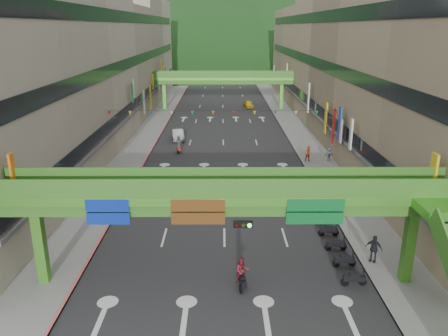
# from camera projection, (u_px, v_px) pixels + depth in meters

# --- Properties ---
(road_slab) EXTENTS (18.00, 140.00, 0.02)m
(road_slab) POSITION_uv_depth(u_px,v_px,m) (223.00, 126.00, 68.65)
(road_slab) COLOR #28282B
(road_slab) RESTS_ON ground
(sidewalk_left) EXTENTS (4.00, 140.00, 0.15)m
(sidewalk_left) POSITION_uv_depth(u_px,v_px,m) (153.00, 126.00, 68.58)
(sidewalk_left) COLOR gray
(sidewalk_left) RESTS_ON ground
(sidewalk_right) EXTENTS (4.00, 140.00, 0.15)m
(sidewalk_right) POSITION_uv_depth(u_px,v_px,m) (293.00, 126.00, 68.68)
(sidewalk_right) COLOR gray
(sidewalk_right) RESTS_ON ground
(curb_left) EXTENTS (0.20, 140.00, 0.18)m
(curb_left) POSITION_uv_depth(u_px,v_px,m) (165.00, 126.00, 68.58)
(curb_left) COLOR #CC5959
(curb_left) RESTS_ON ground
(curb_right) EXTENTS (0.20, 140.00, 0.18)m
(curb_right) POSITION_uv_depth(u_px,v_px,m) (281.00, 126.00, 68.66)
(curb_right) COLOR gray
(curb_right) RESTS_ON ground
(building_row_left) EXTENTS (12.80, 95.00, 19.00)m
(building_row_left) POSITION_uv_depth(u_px,v_px,m) (97.00, 65.00, 65.65)
(building_row_left) COLOR #9E937F
(building_row_left) RESTS_ON ground
(building_row_right) EXTENTS (12.80, 95.00, 19.00)m
(building_row_right) POSITION_uv_depth(u_px,v_px,m) (348.00, 65.00, 65.81)
(building_row_right) COLOR gray
(building_row_right) RESTS_ON ground
(overpass_near) EXTENTS (28.00, 12.27, 7.10)m
(overpass_near) POSITION_uv_depth(u_px,v_px,m) (242.00, 208.00, 24.61)
(overpass_near) COLOR #4C9E2D
(overpass_near) RESTS_ON ground
(overpass_far) EXTENTS (28.00, 2.20, 7.10)m
(overpass_far) POSITION_uv_depth(u_px,v_px,m) (223.00, 80.00, 81.25)
(overpass_far) COLOR #4C9E2D
(overpass_far) RESTS_ON ground
(hill_left) EXTENTS (168.00, 140.00, 112.00)m
(hill_left) POSITION_uv_depth(u_px,v_px,m) (185.00, 66.00, 173.20)
(hill_left) COLOR #1C4419
(hill_left) RESTS_ON ground
(hill_right) EXTENTS (208.00, 176.00, 128.00)m
(hill_right) POSITION_uv_depth(u_px,v_px,m) (279.00, 62.00, 192.40)
(hill_right) COLOR #1C4419
(hill_right) RESTS_ON ground
(bunting_string) EXTENTS (26.00, 0.36, 0.47)m
(bunting_string) POSITION_uv_depth(u_px,v_px,m) (224.00, 113.00, 47.79)
(bunting_string) COLOR black
(bunting_string) RESTS_ON ground
(scooter_rider_near) EXTENTS (0.68, 1.60, 2.17)m
(scooter_rider_near) POSITION_uv_depth(u_px,v_px,m) (234.00, 194.00, 38.14)
(scooter_rider_near) COLOR black
(scooter_rider_near) RESTS_ON ground
(scooter_rider_mid) EXTENTS (0.92, 1.59, 2.04)m
(scooter_rider_mid) POSITION_uv_depth(u_px,v_px,m) (242.00, 273.00, 25.91)
(scooter_rider_mid) COLOR black
(scooter_rider_mid) RESTS_ON ground
(scooter_rider_left) EXTENTS (1.10, 1.60, 2.16)m
(scooter_rider_left) POSITION_uv_depth(u_px,v_px,m) (155.00, 199.00, 36.77)
(scooter_rider_left) COLOR gray
(scooter_rider_left) RESTS_ON ground
(scooter_rider_far) EXTENTS (0.96, 1.58, 2.11)m
(scooter_rider_far) POSITION_uv_depth(u_px,v_px,m) (179.00, 144.00, 53.99)
(scooter_rider_far) COLOR maroon
(scooter_rider_far) RESTS_ON ground
(parked_scooter_row) EXTENTS (1.60, 9.35, 1.08)m
(parked_scooter_row) POSITION_uv_depth(u_px,v_px,m) (336.00, 244.00, 30.48)
(parked_scooter_row) COLOR black
(parked_scooter_row) RESTS_ON ground
(car_silver) EXTENTS (2.18, 4.51, 1.42)m
(car_silver) POSITION_uv_depth(u_px,v_px,m) (178.00, 135.00, 60.33)
(car_silver) COLOR silver
(car_silver) RESTS_ON ground
(car_yellow) EXTENTS (2.19, 4.19, 1.36)m
(car_yellow) POSITION_uv_depth(u_px,v_px,m) (248.00, 104.00, 84.31)
(car_yellow) COLOR yellow
(car_yellow) RESTS_ON ground
(pedestrian_red) EXTENTS (0.97, 0.80, 1.83)m
(pedestrian_red) POSITION_uv_depth(u_px,v_px,m) (309.00, 155.00, 50.17)
(pedestrian_red) COLOR #A64727
(pedestrian_red) RESTS_ON ground
(pedestrian_dark) EXTENTS (1.17, 0.99, 1.87)m
(pedestrian_dark) POSITION_uv_depth(u_px,v_px,m) (373.00, 251.00, 28.70)
(pedestrian_dark) COLOR black
(pedestrian_dark) RESTS_ON ground
(pedestrian_blue) EXTENTS (0.79, 0.58, 1.53)m
(pedestrian_blue) POSITION_uv_depth(u_px,v_px,m) (329.00, 156.00, 50.42)
(pedestrian_blue) COLOR #2B4453
(pedestrian_blue) RESTS_ON ground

